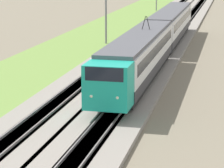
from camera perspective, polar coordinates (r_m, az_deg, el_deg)
ballast_main at (r=64.99m, az=2.96°, el=5.02°), size 240.00×4.40×0.30m
ballast_adjacent at (r=64.41m, az=6.60°, el=4.87°), size 240.00×4.40×0.30m
track_main at (r=64.99m, az=2.96°, el=5.03°), size 240.00×1.57×0.45m
track_adjacent at (r=64.41m, az=6.60°, el=4.88°), size 240.00×1.57×0.45m
grass_verge at (r=66.20m, az=-1.86°, el=5.10°), size 240.00×9.09×0.12m
passenger_train at (r=51.01m, az=4.97°, el=5.15°), size 42.84×2.82×4.99m
catenary_mast_mid at (r=60.06m, az=-0.61°, el=8.46°), size 0.22×2.56×8.59m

